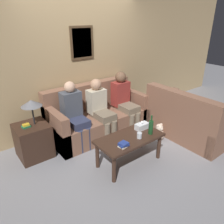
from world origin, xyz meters
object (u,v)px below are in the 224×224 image
(person_middle, at_px, (100,107))
(wine_bottle, at_px, (151,127))
(drinking_glass, at_px, (139,135))
(couch_side, at_px, (188,121))
(person_right, at_px, (124,99))
(coffee_table, at_px, (129,141))
(person_left, at_px, (74,113))
(couch_main, at_px, (96,117))
(teddy_bear, at_px, (159,133))

(person_middle, bearing_deg, wine_bottle, -79.50)
(drinking_glass, bearing_deg, wine_bottle, -2.73)
(couch_side, height_order, wine_bottle, couch_side)
(couch_side, height_order, person_right, person_right)
(coffee_table, relative_size, drinking_glass, 11.83)
(person_left, xyz_separation_m, person_right, (1.11, -0.03, 0.01))
(couch_main, distance_m, person_middle, 0.34)
(coffee_table, distance_m, wine_bottle, 0.40)
(teddy_bear, bearing_deg, couch_side, -23.13)
(person_left, distance_m, teddy_bear, 1.62)
(drinking_glass, xyz_separation_m, person_middle, (0.03, 1.08, 0.10))
(couch_side, xyz_separation_m, drinking_glass, (-1.34, -0.06, 0.19))
(couch_main, height_order, person_middle, person_middle)
(couch_main, height_order, couch_side, same)
(coffee_table, bearing_deg, drinking_glass, -47.51)
(couch_side, relative_size, person_right, 1.31)
(coffee_table, height_order, drinking_glass, drinking_glass)
(coffee_table, bearing_deg, teddy_bear, 10.99)
(couch_side, relative_size, person_middle, 1.36)
(couch_side, xyz_separation_m, person_middle, (-1.31, 1.02, 0.29))
(coffee_table, height_order, person_right, person_right)
(couch_main, xyz_separation_m, couch_side, (1.28, -1.21, 0.00))
(drinking_glass, distance_m, person_left, 1.22)
(couch_side, distance_m, drinking_glass, 1.36)
(drinking_glass, bearing_deg, person_right, 60.24)
(person_left, distance_m, person_right, 1.11)
(couch_main, bearing_deg, person_left, -164.81)
(wine_bottle, distance_m, teddy_bear, 0.78)
(couch_main, xyz_separation_m, person_middle, (-0.03, -0.19, 0.29))
(wine_bottle, bearing_deg, couch_main, 97.62)
(couch_side, distance_m, teddy_bear, 0.61)
(wine_bottle, xyz_separation_m, drinking_glass, (-0.23, 0.01, -0.08))
(coffee_table, distance_m, teddy_bear, 0.96)
(wine_bottle, bearing_deg, teddy_bear, 27.11)
(couch_side, distance_m, person_left, 2.14)
(teddy_bear, bearing_deg, person_middle, 134.41)
(couch_side, bearing_deg, person_middle, 52.07)
(couch_side, distance_m, wine_bottle, 1.14)
(couch_main, height_order, drinking_glass, couch_main)
(coffee_table, xyz_separation_m, teddy_bear, (0.91, 0.18, -0.25))
(coffee_table, relative_size, person_right, 0.90)
(person_left, relative_size, person_right, 1.00)
(couch_side, distance_m, person_middle, 1.69)
(wine_bottle, bearing_deg, coffee_table, 160.17)
(person_right, bearing_deg, drinking_glass, -119.76)
(wine_bottle, bearing_deg, couch_side, 3.45)
(coffee_table, distance_m, person_middle, 1.00)
(couch_main, height_order, person_right, person_right)
(person_right, bearing_deg, wine_bottle, -109.57)
(couch_main, bearing_deg, person_middle, -99.58)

